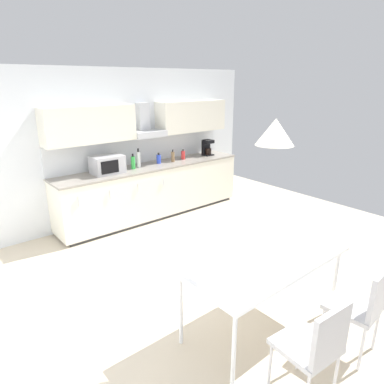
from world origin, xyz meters
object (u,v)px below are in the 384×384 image
object	(u,v)px
coffee_maker	(207,147)
bottle_green	(133,162)
pendant_lamp	(275,132)
microwave	(107,165)
bottle_blue	(159,159)
bottle_white	(138,159)
bottle_red	(183,155)
chair_near_left	(316,343)
chair_near_right	(364,302)
dining_table	(265,262)
bottle_brown	(173,157)

from	to	relation	value
coffee_maker	bottle_green	bearing A→B (deg)	-178.65
pendant_lamp	microwave	bearing A→B (deg)	90.05
bottle_blue	bottle_white	bearing A→B (deg)	-178.72
bottle_green	bottle_red	size ratio (longest dim) A/B	1.37
microwave	coffee_maker	xyz separation A→B (m)	(2.13, 0.03, 0.01)
chair_near_left	chair_near_right	bearing A→B (deg)	0.00
microwave	dining_table	distance (m)	3.16
coffee_maker	chair_near_right	distance (m)	4.34
dining_table	chair_near_left	world-z (taller)	chair_near_left
bottle_green	chair_near_left	distance (m)	4.01
bottle_brown	dining_table	xyz separation A→B (m)	(-1.26, -3.13, -0.30)
microwave	bottle_red	bearing A→B (deg)	1.23
coffee_maker	bottle_green	xyz separation A→B (m)	(-1.68, -0.04, -0.04)
bottle_blue	bottle_brown	bearing A→B (deg)	-13.95
bottle_white	bottle_red	bearing A→B (deg)	-0.41
coffee_maker	pendant_lamp	world-z (taller)	pendant_lamp
microwave	coffee_maker	size ratio (longest dim) A/B	1.60
bottle_brown	pendant_lamp	size ratio (longest dim) A/B	0.69
bottle_brown	bottle_red	distance (m)	0.28
bottle_green	chair_near_left	size ratio (longest dim) A/B	0.29
microwave	dining_table	xyz separation A→B (m)	(0.00, -3.14, -0.35)
coffee_maker	bottle_red	bearing A→B (deg)	179.34
bottle_white	bottle_blue	xyz separation A→B (m)	(0.41, 0.01, -0.06)
microwave	bottle_white	xyz separation A→B (m)	(0.59, 0.04, -0.00)
chair_near_left	bottle_brown	bearing A→B (deg)	67.24
bottle_blue	pendant_lamp	world-z (taller)	pendant_lamp
bottle_green	bottle_brown	bearing A→B (deg)	-0.20
bottle_brown	bottle_red	bearing A→B (deg)	10.21
dining_table	bottle_brown	bearing A→B (deg)	67.97
bottle_red	chair_near_right	distance (m)	4.14
microwave	chair_near_left	xyz separation A→B (m)	(-0.37, -3.91, -0.52)
chair_near_left	bottle_red	bearing A→B (deg)	64.19
coffee_maker	chair_near_right	bearing A→B (deg)	-114.09
chair_near_right	bottle_green	bearing A→B (deg)	88.79
bottle_white	dining_table	world-z (taller)	bottle_white
bottle_white	dining_table	xyz separation A→B (m)	(-0.59, -3.18, -0.34)
bottle_red	dining_table	size ratio (longest dim) A/B	0.12
bottle_green	bottle_white	size ratio (longest dim) A/B	0.81
bottle_red	bottle_blue	distance (m)	0.54
chair_near_right	pendant_lamp	world-z (taller)	pendant_lamp
bottle_brown	coffee_maker	bearing A→B (deg)	2.81
bottle_green	pendant_lamp	world-z (taller)	pendant_lamp
bottle_brown	chair_near_left	size ratio (longest dim) A/B	0.25
chair_near_right	chair_near_left	world-z (taller)	same
bottle_red	bottle_white	xyz separation A→B (m)	(-0.95, 0.01, 0.06)
microwave	pendant_lamp	distance (m)	3.26
bottle_blue	pendant_lamp	size ratio (longest dim) A/B	0.58
bottle_white	chair_near_left	distance (m)	4.10
bottle_white	chair_near_right	xyz separation A→B (m)	(-0.22, -3.95, -0.52)
coffee_maker	pendant_lamp	distance (m)	3.91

